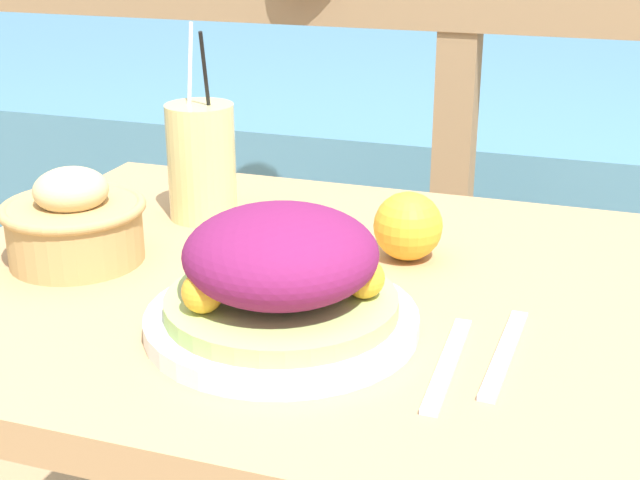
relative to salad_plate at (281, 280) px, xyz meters
The scene contains 9 objects.
patio_table 0.21m from the salad_plate, 83.42° to the left, with size 0.93×0.71×0.70m.
railing_fence 0.84m from the salad_plate, 89.00° to the left, with size 2.80×0.08×0.98m.
sea_backdrop 3.38m from the salad_plate, 89.75° to the left, with size 12.00×4.00×0.53m.
salad_plate is the anchor object (origin of this frame).
drink_glass 0.36m from the salad_plate, 128.07° to the left, with size 0.09×0.09×0.25m.
bread_basket 0.31m from the salad_plate, 162.52° to the left, with size 0.17×0.17×0.11m.
fork 0.18m from the salad_plate, ahead, with size 0.02×0.18×0.00m.
knife 0.22m from the salad_plate, ahead, with size 0.02×0.18×0.00m.
orange_near_basket 0.24m from the salad_plate, 71.86° to the left, with size 0.08×0.08×0.08m.
Camera 1 is at (0.28, -0.86, 1.10)m, focal length 50.00 mm.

